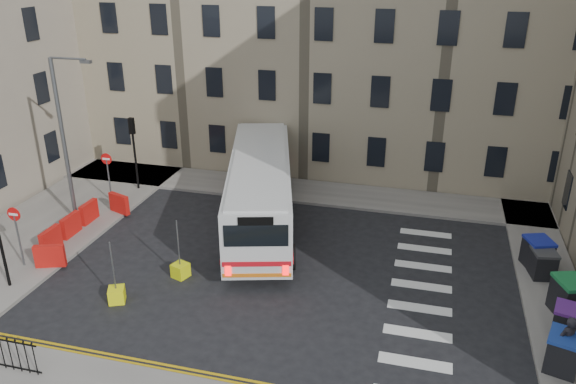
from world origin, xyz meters
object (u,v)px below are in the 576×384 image
at_px(wheelie_bin_b, 567,321).
at_px(wheelie_bin_c, 571,297).
at_px(bollard_yellow, 181,270).
at_px(bollard_chevron, 117,295).
at_px(pedestrian, 566,342).
at_px(wheelie_bin_d, 543,263).
at_px(wheelie_bin_e, 537,253).
at_px(bus, 260,187).
at_px(wheelie_bin_a, 563,352).
at_px(streetlamp, 63,139).

height_order(wheelie_bin_b, wheelie_bin_c, wheelie_bin_c).
distance_m(bollard_yellow, bollard_chevron, 2.81).
xyz_separation_m(pedestrian, bollard_yellow, (-14.28, 2.11, -0.79)).
relative_size(wheelie_bin_d, wheelie_bin_e, 0.84).
bearing_deg(wheelie_bin_c, bollard_yellow, 165.14).
bearing_deg(bollard_yellow, bus, 72.95).
bearing_deg(bollard_chevron, wheelie_bin_c, 11.47).
distance_m(wheelie_bin_c, bollard_chevron, 16.97).
xyz_separation_m(bus, wheelie_bin_e, (12.60, -1.22, -1.16)).
bearing_deg(bollard_yellow, wheelie_bin_a, -8.86).
bearing_deg(wheelie_bin_a, wheelie_bin_c, 93.33).
distance_m(wheelie_bin_c, wheelie_bin_d, 2.64).
xyz_separation_m(streetlamp, wheelie_bin_c, (22.29, -2.36, -3.47)).
bearing_deg(bollard_chevron, wheelie_bin_e, 22.90).
distance_m(wheelie_bin_a, wheelie_bin_e, 6.65).
relative_size(streetlamp, pedestrian, 4.34).
relative_size(wheelie_bin_c, wheelie_bin_d, 1.32).
bearing_deg(bus, bollard_chevron, -128.74).
distance_m(wheelie_bin_a, wheelie_bin_b, 1.91).
bearing_deg(bollard_chevron, pedestrian, 0.71).
distance_m(wheelie_bin_a, bollard_chevron, 15.85).
height_order(streetlamp, bollard_yellow, streetlamp).
relative_size(streetlamp, wheelie_bin_b, 6.68).
height_order(wheelie_bin_b, bollard_chevron, wheelie_bin_b).
bearing_deg(pedestrian, wheelie_bin_a, 35.07).
height_order(streetlamp, wheelie_bin_d, streetlamp).
height_order(pedestrian, bollard_yellow, pedestrian).
bearing_deg(wheelie_bin_a, bollard_chevron, -162.89).
distance_m(wheelie_bin_b, wheelie_bin_c, 1.48).
distance_m(streetlamp, bollard_chevron, 9.02).
bearing_deg(wheelie_bin_b, bollard_chevron, -158.49).
bearing_deg(wheelie_bin_d, bollard_yellow, -175.98).
distance_m(wheelie_bin_c, wheelie_bin_e, 3.43).
distance_m(wheelie_bin_b, bollard_chevron, 16.39).
xyz_separation_m(wheelie_bin_a, bollard_yellow, (-14.24, 2.22, -0.49)).
xyz_separation_m(streetlamp, bollard_chevron, (5.67, -5.74, -4.04)).
bearing_deg(wheelie_bin_e, pedestrian, -110.08).
distance_m(bus, wheelie_bin_e, 12.72).
relative_size(wheelie_bin_b, bollard_chevron, 2.03).
height_order(wheelie_bin_a, bollard_chevron, wheelie_bin_a).
xyz_separation_m(bus, bollard_chevron, (-3.33, -7.96, -1.65)).
xyz_separation_m(bus, wheelie_bin_d, (12.72, -2.01, -1.21)).
xyz_separation_m(wheelie_bin_b, pedestrian, (-0.38, -1.75, 0.37)).
bearing_deg(bollard_chevron, wheelie_bin_a, 0.31).
xyz_separation_m(streetlamp, wheelie_bin_b, (21.93, -3.79, -3.62)).
bearing_deg(streetlamp, wheelie_bin_d, 0.55).
xyz_separation_m(wheelie_bin_a, wheelie_bin_b, (0.43, 1.86, -0.07)).
height_order(wheelie_bin_d, pedestrian, pedestrian).
bearing_deg(wheelie_bin_b, wheelie_bin_a, -88.30).
bearing_deg(bollard_chevron, bus, 67.27).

